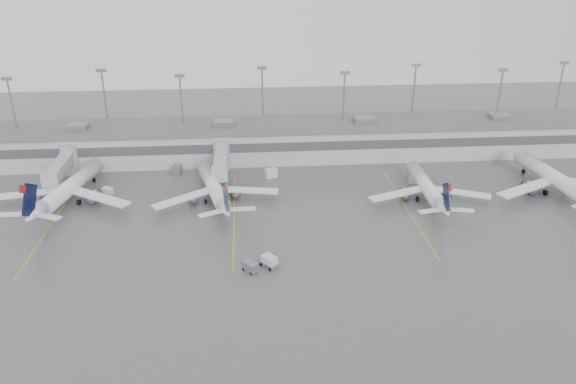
{
  "coord_description": "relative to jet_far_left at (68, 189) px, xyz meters",
  "views": [
    {
      "loc": [
        -14.83,
        -75.24,
        49.76
      ],
      "look_at": [
        -6.84,
        24.0,
        5.0
      ],
      "focal_mm": 35.0,
      "sensor_mm": 36.0,
      "label": 1
    }
  ],
  "objects": [
    {
      "name": "cone_c",
      "position": [
        62.56,
        -2.23,
        -2.93
      ],
      "size": [
        0.41,
        0.41,
        0.65
      ],
      "primitive_type": "cone",
      "color": "orange",
      "rests_on": "ground"
    },
    {
      "name": "baggage_tug",
      "position": [
        39.95,
        -28.15,
        -2.49
      ],
      "size": [
        3.4,
        3.53,
        1.97
      ],
      "rotation": [
        0.0,
        0.0,
        0.71
      ],
      "color": "silver",
      "rests_on": "ground"
    },
    {
      "name": "terminal",
      "position": [
        51.43,
        24.77,
        0.92
      ],
      "size": [
        152.0,
        17.0,
        9.45
      ],
      "color": "#AFAFAA",
      "rests_on": "ground"
    },
    {
      "name": "baggage_cart",
      "position": [
        36.75,
        -29.35,
        -2.38
      ],
      "size": [
        2.83,
        2.95,
        1.68
      ],
      "rotation": [
        0.0,
        0.0,
        0.71
      ],
      "color": "slate",
      "rests_on": "ground"
    },
    {
      "name": "stand_markings",
      "position": [
        51.43,
        -9.21,
        -3.25
      ],
      "size": [
        105.25,
        40.0,
        0.01
      ],
      "color": "gold",
      "rests_on": "ground"
    },
    {
      "name": "jet_far_right",
      "position": [
        102.39,
        -3.31,
        0.11
      ],
      "size": [
        29.69,
        33.43,
        10.82
      ],
      "rotation": [
        0.0,
        0.0,
        0.1
      ],
      "color": "white",
      "rests_on": "ground"
    },
    {
      "name": "light_masts",
      "position": [
        51.43,
        30.54,
        8.77
      ],
      "size": [
        142.4,
        8.0,
        20.6
      ],
      "color": "gray",
      "rests_on": "ground"
    },
    {
      "name": "gse_uld_a",
      "position": [
        6.85,
        3.93,
        -2.5
      ],
      "size": [
        2.48,
        2.04,
        1.51
      ],
      "primitive_type": "cube",
      "rotation": [
        0.0,
        0.0,
        -0.33
      ],
      "color": "silver",
      "rests_on": "ground"
    },
    {
      "name": "gse_loader",
      "position": [
        20.58,
        14.41,
        -2.3
      ],
      "size": [
        2.26,
        3.26,
        1.91
      ],
      "primitive_type": "cube",
      "rotation": [
        0.0,
        0.0,
        -0.12
      ],
      "color": "slate",
      "rests_on": "ground"
    },
    {
      "name": "cone_b",
      "position": [
        32.93,
        -0.23,
        -2.86
      ],
      "size": [
        0.5,
        0.5,
        0.79
      ],
      "primitive_type": "cone",
      "color": "orange",
      "rests_on": "ground"
    },
    {
      "name": "ground",
      "position": [
        51.43,
        -33.21,
        -3.25
      ],
      "size": [
        260.0,
        260.0,
        0.0
      ],
      "primitive_type": "plane",
      "color": "#545457",
      "rests_on": "ground"
    },
    {
      "name": "cone_a",
      "position": [
        -1.23,
        0.01,
        -2.88
      ],
      "size": [
        0.47,
        0.47,
        0.74
      ],
      "primitive_type": "cone",
      "color": "orange",
      "rests_on": "ground"
    },
    {
      "name": "jet_far_left",
      "position": [
        0.0,
        0.0,
        0.0
      ],
      "size": [
        28.22,
        31.97,
        10.47
      ],
      "rotation": [
        0.0,
        0.0,
        -0.21
      ],
      "color": "white",
      "rests_on": "ground"
    },
    {
      "name": "gse_uld_c",
      "position": [
        74.11,
        4.67,
        -2.48
      ],
      "size": [
        2.56,
        2.15,
        1.55
      ],
      "primitive_type": "cube",
      "rotation": [
        0.0,
        0.0,
        -0.37
      ],
      "color": "silver",
      "rests_on": "ground"
    },
    {
      "name": "gse_uld_b",
      "position": [
        42.22,
        10.58,
        -2.28
      ],
      "size": [
        3.2,
        2.66,
        1.94
      ],
      "primitive_type": "cube",
      "rotation": [
        0.0,
        0.0,
        0.35
      ],
      "color": "silver",
      "rests_on": "ground"
    },
    {
      "name": "jet_bridge_left",
      "position": [
        -4.07,
        12.51,
        0.61
      ],
      "size": [
        4.0,
        17.2,
        7.0
      ],
      "color": "#9DA0A2",
      "rests_on": "ground"
    },
    {
      "name": "jet_bridge_right",
      "position": [
        30.93,
        12.51,
        0.61
      ],
      "size": [
        4.0,
        17.2,
        7.0
      ],
      "color": "#9DA0A2",
      "rests_on": "ground"
    },
    {
      "name": "jet_mid_right",
      "position": [
        74.05,
        -4.4,
        -0.36
      ],
      "size": [
        25.69,
        28.79,
        9.31
      ],
      "rotation": [
        0.0,
        0.0,
        -0.02
      ],
      "color": "white",
      "rests_on": "ground"
    },
    {
      "name": "jet_mid_left",
      "position": [
        29.91,
        -1.6,
        -0.28
      ],
      "size": [
        25.7,
        29.14,
        9.57
      ],
      "rotation": [
        0.0,
        0.0,
        0.23
      ],
      "color": "white",
      "rests_on": "ground"
    },
    {
      "name": "cone_d",
      "position": [
        102.1,
        6.56,
        -2.89
      ],
      "size": [
        0.45,
        0.45,
        0.72
      ],
      "primitive_type": "cone",
      "color": "orange",
      "rests_on": "ground"
    }
  ]
}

